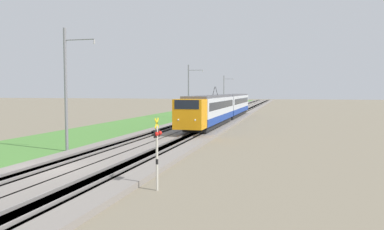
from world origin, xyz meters
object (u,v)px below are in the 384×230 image
at_px(catenary_mast_mid, 189,91).
at_px(catenary_mast_far, 224,92).
at_px(passenger_train, 224,106).
at_px(crossing_signal_far, 157,146).
at_px(catenary_mast_near, 66,89).

relative_size(catenary_mast_mid, catenary_mast_far, 1.04).
relative_size(passenger_train, crossing_signal_far, 12.12).
xyz_separation_m(crossing_signal_far, catenary_mast_far, (79.34, 10.12, 2.40)).
xyz_separation_m(passenger_train, crossing_signal_far, (-37.88, -3.25, -0.37)).
height_order(catenary_mast_mid, catenary_mast_far, catenary_mast_mid).
height_order(catenary_mast_near, catenary_mast_mid, catenary_mast_near).
xyz_separation_m(catenary_mast_near, catenary_mast_mid, (35.45, -0.00, -0.15)).
distance_m(catenary_mast_near, catenary_mast_mid, 35.45).
distance_m(crossing_signal_far, catenary_mast_far, 80.02).
distance_m(catenary_mast_near, catenary_mast_far, 70.89).
bearing_deg(passenger_train, catenary_mast_mid, -131.21).
bearing_deg(catenary_mast_mid, catenary_mast_near, 180.00).
distance_m(catenary_mast_mid, catenary_mast_far, 35.45).
height_order(crossing_signal_far, catenary_mast_mid, catenary_mast_mid).
height_order(passenger_train, catenary_mast_mid, catenary_mast_mid).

